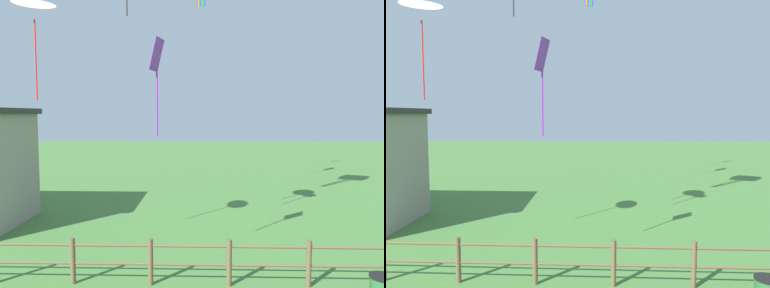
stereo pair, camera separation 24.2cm
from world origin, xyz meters
TOP-DOWN VIEW (x-y plane):
  - wooden_fence at (0.00, 7.23)m, footprint 18.84×0.14m
  - kite_purple_streamer at (-0.96, 8.23)m, footprint 0.39×0.70m
  - kite_white_delta at (-4.63, 8.77)m, footprint 1.65×1.61m

SIDE VIEW (x-z plane):
  - wooden_fence at x=0.00m, z-range 0.08..1.32m
  - kite_purple_streamer at x=-0.96m, z-range 4.44..7.17m
  - kite_white_delta at x=-4.63m, z-range 6.15..9.33m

